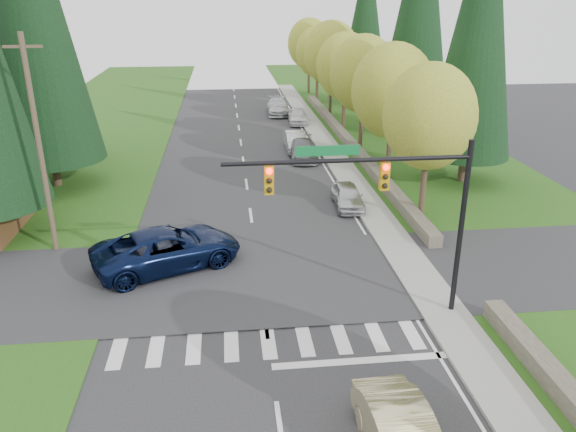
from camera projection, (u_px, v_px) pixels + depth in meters
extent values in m
plane|color=#28282B|center=(277.00, 404.00, 16.83)|extent=(120.00, 120.00, 0.00)
cube|color=#235516|center=(446.00, 182.00, 36.63)|extent=(14.00, 110.00, 0.06)
cube|color=#235516|center=(32.00, 196.00, 33.94)|extent=(14.00, 110.00, 0.06)
cube|color=#28282B|center=(260.00, 279.00, 24.22)|extent=(120.00, 8.00, 0.10)
cube|color=gray|center=(348.00, 175.00, 37.84)|extent=(1.80, 80.00, 0.13)
cube|color=gray|center=(336.00, 175.00, 37.75)|extent=(0.20, 80.00, 0.13)
cube|color=#4C4438|center=(348.00, 141.00, 45.30)|extent=(0.70, 40.00, 0.70)
cylinder|color=black|center=(461.00, 231.00, 20.47)|extent=(0.20, 0.20, 6.80)
cylinder|color=black|center=(348.00, 160.00, 18.99)|extent=(8.60, 0.16, 0.16)
cube|color=#0C662D|center=(328.00, 151.00, 18.84)|extent=(2.20, 0.04, 0.35)
cube|color=#BF8C0C|center=(384.00, 176.00, 19.35)|extent=(0.32, 0.24, 1.00)
sphere|color=#FF0C05|center=(386.00, 167.00, 19.09)|extent=(0.22, 0.22, 0.22)
cube|color=#BF8C0C|center=(269.00, 180.00, 18.94)|extent=(0.32, 0.24, 1.00)
sphere|color=#FF0C05|center=(269.00, 171.00, 18.68)|extent=(0.22, 0.22, 0.22)
cylinder|color=#473828|center=(40.00, 149.00, 25.08)|extent=(0.24, 0.24, 10.00)
cube|color=#473828|center=(23.00, 46.00, 23.45)|extent=(1.60, 0.10, 0.12)
cylinder|color=#38281C|center=(424.00, 177.00, 29.83)|extent=(0.32, 0.32, 4.76)
ellipsoid|color=olive|center=(430.00, 117.00, 28.64)|extent=(4.80, 4.80, 5.52)
cylinder|color=#38281C|center=(389.00, 143.00, 36.28)|extent=(0.32, 0.32, 4.93)
ellipsoid|color=olive|center=(393.00, 91.00, 35.04)|extent=(5.20, 5.20, 5.98)
cylinder|color=#38281C|center=(361.00, 120.00, 42.70)|extent=(0.32, 0.32, 5.04)
ellipsoid|color=olive|center=(363.00, 74.00, 41.44)|extent=(5.00, 5.00, 5.75)
cylinder|color=#38281C|center=(344.00, 104.00, 49.21)|extent=(0.32, 0.32, 4.82)
ellipsoid|color=olive|center=(345.00, 66.00, 48.01)|extent=(5.00, 5.00, 5.75)
cylinder|color=#38281C|center=(330.00, 90.00, 55.63)|extent=(0.32, 0.32, 5.15)
ellipsoid|color=olive|center=(331.00, 53.00, 54.34)|extent=(5.40, 5.40, 6.21)
cylinder|color=#38281C|center=(317.00, 82.00, 62.15)|extent=(0.32, 0.32, 4.70)
ellipsoid|color=olive|center=(318.00, 52.00, 60.97)|extent=(4.80, 4.80, 5.52)
cylinder|color=#38281C|center=(309.00, 72.00, 68.58)|extent=(0.32, 0.32, 4.98)
ellipsoid|color=olive|center=(309.00, 43.00, 67.33)|extent=(5.20, 5.20, 5.98)
cylinder|color=#38281C|center=(56.00, 171.00, 35.53)|extent=(0.50, 0.50, 2.00)
cylinder|color=#38281C|center=(50.00, 148.00, 40.87)|extent=(0.50, 0.50, 2.00)
cone|color=black|center=(28.00, 12.00, 37.43)|extent=(5.78, 5.78, 17.00)
cylinder|color=#38281C|center=(463.00, 167.00, 36.38)|extent=(0.50, 0.50, 2.00)
cone|color=black|center=(480.00, 24.00, 33.13)|extent=(5.44, 5.44, 16.00)
cylinder|color=#38281C|center=(410.00, 121.00, 49.41)|extent=(0.50, 0.50, 2.00)
cone|color=black|center=(420.00, 2.00, 45.79)|extent=(6.12, 6.12, 18.00)
cylinder|color=#38281C|center=(362.00, 95.00, 62.24)|extent=(0.50, 0.50, 2.00)
cone|color=black|center=(366.00, 15.00, 59.17)|extent=(5.10, 5.10, 15.00)
imported|color=#0A1536|center=(168.00, 249.00, 24.93)|extent=(7.19, 5.37, 1.82)
imported|color=#BCBDC1|center=(348.00, 196.00, 32.12)|extent=(1.69, 3.93, 1.32)
imported|color=slate|center=(303.00, 150.00, 41.53)|extent=(2.21, 4.86, 1.38)
imported|color=silver|center=(296.00, 141.00, 43.78)|extent=(1.56, 4.37, 1.44)
imported|color=silver|center=(298.00, 116.00, 52.75)|extent=(2.02, 4.37, 1.45)
imported|color=#B7B8BC|center=(278.00, 107.00, 56.91)|extent=(2.36, 5.36, 1.53)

